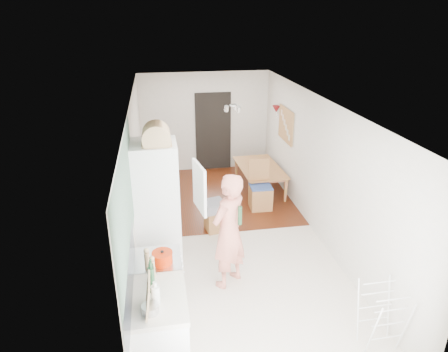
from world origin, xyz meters
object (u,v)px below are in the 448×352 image
object	(u,v)px
stool	(215,220)
drying_rack	(381,318)
person	(229,222)
dining_table	(261,180)
dining_chair	(261,186)

from	to	relation	value
stool	drying_rack	world-z (taller)	drying_rack
person	stool	world-z (taller)	person
person	dining_table	distance (m)	3.59
person	stool	size ratio (longest dim) A/B	4.84
person	stool	distance (m)	1.80
dining_chair	stool	bearing A→B (deg)	-143.83
stool	dining_table	bearing A→B (deg)	51.21
person	stool	bearing A→B (deg)	-132.01
stool	drying_rack	bearing A→B (deg)	-63.16
dining_chair	drying_rack	xyz separation A→B (m)	(0.50, -3.85, -0.09)
drying_rack	dining_chair	bearing A→B (deg)	96.86
stool	person	bearing A→B (deg)	-91.00
dining_table	stool	bearing A→B (deg)	139.14
drying_rack	person	bearing A→B (deg)	135.84
dining_chair	stool	size ratio (longest dim) A/B	2.37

